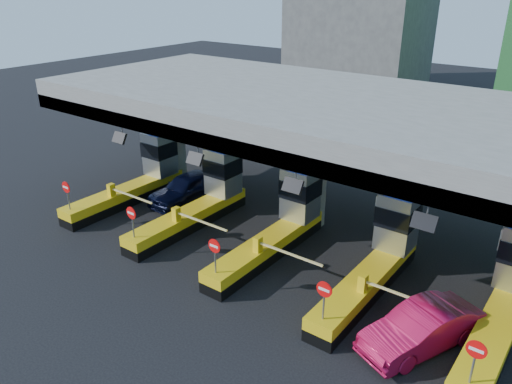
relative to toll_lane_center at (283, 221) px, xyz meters
The scene contains 10 objects.
ground 1.42m from the toll_lane_center, 90.42° to the right, with size 120.00×120.00×0.00m, color black.
toll_canopy 5.40m from the toll_lane_center, 90.02° to the left, with size 28.00×12.09×7.00m.
toll_lane_far_left 10.00m from the toll_lane_center, behind, with size 4.43×8.00×4.16m.
toll_lane_left 5.00m from the toll_lane_center, behind, with size 4.43×8.00×4.16m.
toll_lane_center is the anchor object (origin of this frame).
toll_lane_right 5.00m from the toll_lane_center, ahead, with size 4.43×8.00×4.16m.
toll_lane_far_right 10.00m from the toll_lane_center, ahead, with size 4.43×8.00×4.16m.
bg_building_concrete 39.11m from the toll_lane_center, 111.40° to the left, with size 14.00×10.00×18.00m, color #4C4C49.
van 7.43m from the toll_lane_center, behind, with size 2.02×5.02×1.71m, color black.
red_car 8.48m from the toll_lane_center, 20.96° to the right, with size 1.65×4.73×1.56m, color #A30C36.
Camera 1 is at (11.71, -17.50, 12.13)m, focal length 35.00 mm.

